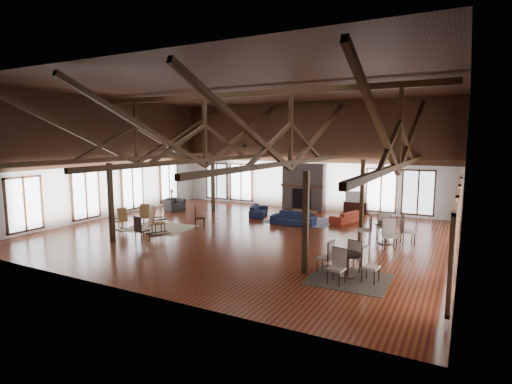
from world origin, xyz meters
The scene contains 31 objects.
floor centered at (0.00, 0.00, 0.00)m, with size 16.00×16.00×0.00m, color #632E15.
ceiling centered at (0.00, 0.00, 6.00)m, with size 16.00×14.00×0.02m, color black.
wall_back centered at (0.00, 7.00, 3.00)m, with size 16.00×0.02×6.00m, color silver.
wall_front centered at (0.00, -7.00, 3.00)m, with size 16.00×0.02×6.00m, color silver.
wall_left centered at (-8.00, 0.00, 3.00)m, with size 0.02×14.00×6.00m, color silver.
wall_right centered at (8.00, 0.00, 3.00)m, with size 0.02×14.00×6.00m, color silver.
roof_truss centered at (0.00, 0.00, 4.03)m, with size 15.60×14.07×3.14m.
post_grid centered at (0.00, 0.00, 1.52)m, with size 8.16×7.16×3.05m.
fireplace centered at (0.00, 6.67, 1.29)m, with size 2.50×0.69×2.60m.
ceiling_fan centered at (0.50, -1.00, 3.73)m, with size 1.60×1.60×0.75m.
sofa_navy_front centered at (1.08, 2.57, 0.30)m, with size 2.04×0.80×0.60m, color #131A34.
sofa_navy_left centered at (-1.36, 3.79, 0.27)m, with size 0.72×1.85×0.54m, color #141C37.
sofa_orange centered at (3.10, 4.28, 0.27)m, with size 0.71×1.82×0.53m, color maroon.
coffee_table centered at (1.16, 3.75, 0.40)m, with size 1.21×0.62×0.46m.
vase centered at (1.20, 3.75, 0.56)m, with size 0.19×0.19×0.20m, color #B2B2B2.
armchair centered at (-6.19, 2.86, 0.33)m, with size 0.88×1.01×0.66m, color #252527.
side_table_lamp centered at (-6.83, 3.46, 0.44)m, with size 0.45×0.45×1.16m.
rocking_chair_a centered at (-4.77, -0.85, 0.48)m, with size 0.73×0.90×1.03m.
rocking_chair_b centered at (-3.25, -1.89, 0.57)m, with size 0.90×1.07×1.22m.
rocking_chair_c centered at (-5.15, -1.94, 0.46)m, with size 0.84×0.58×0.99m.
side_chair_a centered at (-2.35, -0.18, 0.62)m, with size 0.63×0.63×1.06m.
side_chair_b centered at (-2.84, -3.19, 0.60)m, with size 0.50×0.50×1.04m.
cafe_table_near centered at (5.19, -3.26, 0.48)m, with size 1.89×1.89×0.97m.
cafe_table_far centered at (5.50, 1.11, 0.55)m, with size 2.15×2.15×1.10m.
cup_near centered at (5.12, -3.29, 0.75)m, with size 0.12×0.12×0.10m, color #B2B2B2.
cup_far centered at (5.45, 1.10, 0.84)m, with size 0.12×0.12×0.09m, color #B2B2B2.
tv_console centered at (2.95, 6.75, 0.31)m, with size 1.23×0.46×0.62m, color black.
television centered at (2.91, 6.75, 0.91)m, with size 1.02×0.13×0.59m, color #B2B2B2.
rug_tan centered at (-3.93, -0.89, 0.01)m, with size 2.81×2.20×0.01m, color tan.
rug_navy centered at (1.04, 3.55, 0.01)m, with size 3.10×2.33×0.01m, color #181741.
rug_dark centered at (5.31, -3.43, 0.01)m, with size 2.18×1.98×0.01m, color black.
Camera 1 is at (8.08, -14.30, 3.96)m, focal length 28.00 mm.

